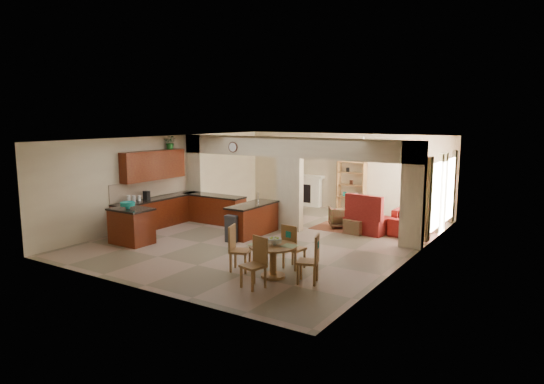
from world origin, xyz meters
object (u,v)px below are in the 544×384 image
Objects in this scene: dining_table at (273,256)px; armchair at (341,217)px; kitchen_island at (132,226)px; sofa at (418,218)px.

dining_table reaches higher than armchair.
kitchen_island is 6.23m from armchair.
sofa is 2.31m from armchair.
dining_table is at bearing 65.49° from armchair.
sofa is (6.09, 5.71, -0.12)m from kitchen_island.
sofa is at bearing 170.02° from armchair.
armchair is (-0.75, 5.11, -0.15)m from dining_table.
armchair is at bearing 51.10° from kitchen_island.
dining_table is at bearing 169.28° from sofa.
sofa is at bearing 43.73° from kitchen_island.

